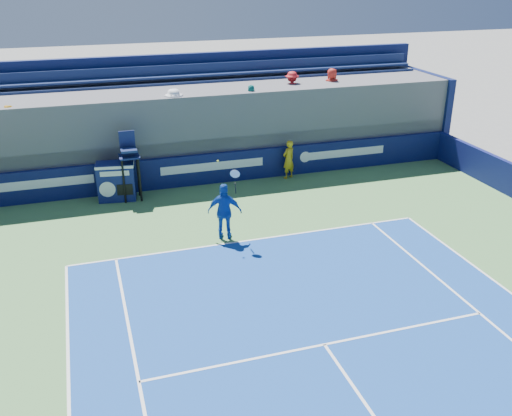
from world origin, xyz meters
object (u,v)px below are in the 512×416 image
object	(u,v)px
ball_person	(289,159)
umpire_chair	(129,159)
match_clock	(116,180)
tennis_player	(225,211)

from	to	relation	value
ball_person	umpire_chair	bearing A→B (deg)	-20.42
match_clock	umpire_chair	size ratio (longest dim) A/B	0.57
tennis_player	ball_person	bearing A→B (deg)	49.92
umpire_chair	tennis_player	bearing A→B (deg)	-59.72
match_clock	umpire_chair	distance (m)	0.95
umpire_chair	tennis_player	size ratio (longest dim) A/B	0.96
tennis_player	match_clock	bearing A→B (deg)	124.67
ball_person	tennis_player	size ratio (longest dim) A/B	0.60
ball_person	tennis_player	distance (m)	5.81
match_clock	tennis_player	distance (m)	5.11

